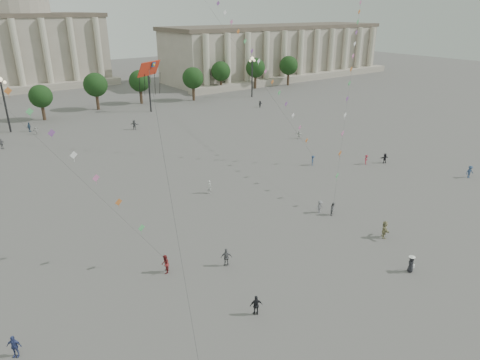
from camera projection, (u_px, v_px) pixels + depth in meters
ground at (330, 270)px, 39.95m from camera, size 360.00×360.00×0.00m
hall_east at (278, 52)px, 148.07m from camera, size 84.00×26.22×17.20m
hall_central at (18, 37)px, 131.13m from camera, size 48.30×34.30×35.50m
tree_row at (73, 90)px, 96.19m from camera, size 137.12×5.12×8.00m
lamp_post_mid_west at (3, 95)px, 81.25m from camera, size 2.00×0.90×10.65m
lamp_post_mid_east at (149, 80)px, 97.70m from camera, size 2.00×0.90×10.65m
lamp_post_far_east at (252, 69)px, 114.16m from camera, size 2.00×0.90×10.65m
person_crowd_0 at (29, 127)px, 83.85m from camera, size 1.11×1.07×1.86m
person_crowd_3 at (385, 158)px, 67.02m from camera, size 1.55×0.85×1.59m
person_crowd_4 at (36, 131)px, 82.22m from camera, size 1.44×0.89×1.48m
person_crowd_6 at (320, 207)px, 50.72m from camera, size 1.02×0.60×1.57m
person_crowd_7 at (299, 135)px, 79.56m from camera, size 1.38×1.21×1.51m
person_crowd_8 at (366, 160)px, 66.50m from camera, size 1.12×0.88×1.52m
person_crowd_9 at (260, 104)px, 104.48m from camera, size 1.55×1.00×1.59m
person_crowd_12 at (134, 125)px, 85.37m from camera, size 1.64×1.70×1.93m
person_crowd_13 at (209, 187)px, 56.10m from camera, size 0.64×0.76×1.80m
person_crowd_14 at (470, 172)px, 61.19m from camera, size 1.32×1.02×1.80m
person_crowd_16 at (1, 144)px, 73.78m from camera, size 1.14×0.89×1.80m
person_crowd_18 at (385, 229)px, 45.21m from camera, size 1.58×1.74×1.93m
person_crowd_19 at (14, 346)px, 29.74m from camera, size 1.08×0.97×1.76m
tourist_1 at (256, 305)px, 33.84m from camera, size 1.11×0.81×1.74m
tourist_3 at (226, 257)px, 40.27m from camera, size 1.12×0.96×1.80m
kite_flyer_0 at (165, 264)px, 39.18m from camera, size 1.07×1.12×1.82m
kite_flyer_1 at (313, 160)px, 66.09m from camera, size 1.15×1.10×1.56m
kite_flyer_2 at (333, 209)px, 50.24m from camera, size 0.95×0.88×1.57m
hat_person at (411, 264)px, 39.37m from camera, size 0.94×0.86×1.69m
dragon_kite at (150, 82)px, 30.53m from camera, size 3.92×9.10×24.54m
kite_train_east at (357, 26)px, 68.60m from camera, size 42.23×32.32×64.25m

